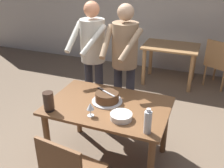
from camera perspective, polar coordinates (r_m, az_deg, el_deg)
ground_plane at (r=3.27m, az=-0.76°, el=-15.96°), size 14.00×14.00×0.00m
back_wall at (r=5.52m, az=11.88°, el=16.66°), size 10.00×0.12×2.70m
main_dining_table at (r=2.89m, az=-0.83°, el=-6.66°), size 1.31×0.88×0.75m
cake_on_platter at (r=2.86m, az=-1.09°, el=-3.01°), size 0.34×0.34×0.11m
cake_knife at (r=2.87m, az=-2.03°, el=-1.36°), size 0.25×0.14×0.02m
plate_stack at (r=2.57m, az=2.03°, el=-7.10°), size 0.22×0.22×0.06m
wine_glass_near at (r=2.59m, az=-4.77°, el=-5.01°), size 0.08×0.08×0.14m
water_bottle at (r=2.36m, az=7.87°, el=-8.23°), size 0.07×0.07×0.25m
hurricane_lamp at (r=2.75m, az=-13.75°, el=-3.74°), size 0.11×0.11×0.21m
person_cutting_cake at (r=3.25m, az=2.73°, el=5.98°), size 0.46×0.57×1.72m
person_standing_beside at (r=3.44m, az=-4.28°, el=7.05°), size 0.46×0.57×1.72m
background_table at (r=4.99m, az=12.69°, el=6.45°), size 1.00×0.70×0.74m
background_chair_1 at (r=5.09m, az=22.48°, el=4.44°), size 0.60×0.60×0.90m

